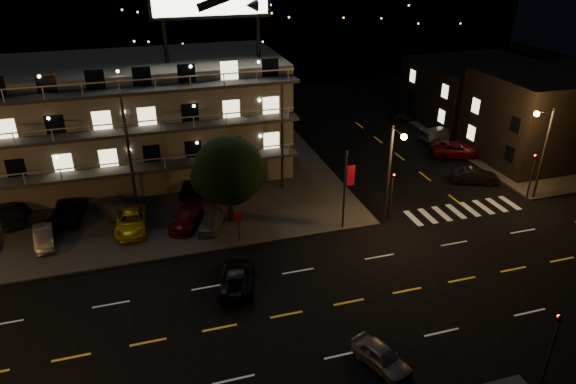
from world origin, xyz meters
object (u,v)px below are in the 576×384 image
object	(u,v)px
side_car_0	(475,176)
road_car_east	(381,357)
lot_car_4	(211,220)
lot_car_7	(114,206)
lot_car_2	(131,221)
tree	(228,172)
road_car_west	(237,277)

from	to	relation	value
side_car_0	road_car_east	xyz separation A→B (m)	(-18.01, -17.71, -0.07)
lot_car_4	lot_car_7	distance (m)	8.32
side_car_0	lot_car_2	bearing A→B (deg)	110.73
tree	lot_car_4	world-z (taller)	tree
lot_car_7	road_car_west	xyz separation A→B (m)	(7.49, -11.86, -0.16)
lot_car_2	road_car_east	xyz separation A→B (m)	(12.05, -17.96, -0.22)
lot_car_2	lot_car_4	world-z (taller)	lot_car_2
tree	road_car_west	world-z (taller)	tree
lot_car_7	road_car_east	distance (m)	24.72
tree	lot_car_7	bearing A→B (deg)	156.76
tree	lot_car_2	size ratio (longest dim) A/B	1.43
tree	side_car_0	xyz separation A→B (m)	(22.61, 0.59, -3.60)
lot_car_2	lot_car_4	size ratio (longest dim) A/B	1.36
road_car_east	road_car_west	bearing A→B (deg)	102.24
lot_car_2	lot_car_7	size ratio (longest dim) A/B	1.09
tree	road_car_west	xyz separation A→B (m)	(-1.19, -8.13, -3.64)
tree	road_car_east	world-z (taller)	tree
lot_car_7	side_car_0	size ratio (longest dim) A/B	1.08
lot_car_2	road_car_west	world-z (taller)	lot_car_2
lot_car_7	side_car_0	xyz separation A→B (m)	(31.29, -3.13, -0.12)
tree	road_car_east	size ratio (longest dim) A/B	1.94
lot_car_4	road_car_west	xyz separation A→B (m)	(0.44, -7.46, -0.13)
lot_car_4	side_car_0	bearing A→B (deg)	26.39
lot_car_4	lot_car_7	bearing A→B (deg)	171.45
lot_car_4	road_car_west	world-z (taller)	lot_car_4
tree	lot_car_7	size ratio (longest dim) A/B	1.56
tree	road_car_east	bearing A→B (deg)	-74.96
lot_car_2	side_car_0	xyz separation A→B (m)	(30.05, -0.25, -0.15)
lot_car_4	side_car_0	size ratio (longest dim) A/B	0.87
side_car_0	road_car_east	size ratio (longest dim) A/B	1.14
lot_car_7	tree	bearing A→B (deg)	131.97
lot_car_4	road_car_west	distance (m)	7.47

